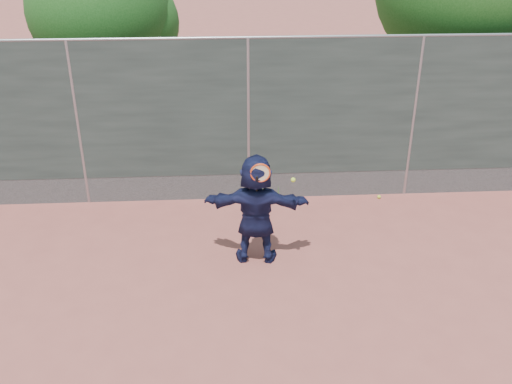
{
  "coord_description": "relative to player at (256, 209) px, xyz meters",
  "views": [
    {
      "loc": [
        -0.45,
        -6.17,
        4.9
      ],
      "look_at": [
        0.01,
        1.39,
        1.16
      ],
      "focal_mm": 40.0,
      "sensor_mm": 36.0,
      "label": 1
    }
  ],
  "objects": [
    {
      "name": "tree_left",
      "position": [
        -2.86,
        5.16,
        2.07
      ],
      "size": [
        3.15,
        3.0,
        4.53
      ],
      "color": "#382314",
      "rests_on": "ground"
    },
    {
      "name": "swing_action",
      "position": [
        0.09,
        -0.21,
        0.66
      ],
      "size": [
        0.65,
        0.19,
        0.51
      ],
      "color": "#E44215",
      "rests_on": "ground"
    },
    {
      "name": "player",
      "position": [
        0.0,
        0.0,
        0.0
      ],
      "size": [
        1.65,
        0.67,
        1.74
      ],
      "primitive_type": "imported",
      "rotation": [
        0.0,
        0.0,
        3.04
      ],
      "color": "#16193D",
      "rests_on": "ground"
    },
    {
      "name": "ball_ground",
      "position": [
        2.46,
        1.93,
        -0.83
      ],
      "size": [
        0.07,
        0.07,
        0.07
      ],
      "primitive_type": "sphere",
      "color": "#C5E232",
      "rests_on": "ground"
    },
    {
      "name": "weed_clump",
      "position": [
        0.29,
        1.99,
        -0.73
      ],
      "size": [
        0.68,
        0.07,
        0.3
      ],
      "color": "#387226",
      "rests_on": "ground"
    },
    {
      "name": "fence",
      "position": [
        -0.01,
        2.11,
        0.71
      ],
      "size": [
        20.0,
        0.06,
        3.03
      ],
      "color": "#38423D",
      "rests_on": "ground"
    },
    {
      "name": "ground",
      "position": [
        -0.01,
        -1.39,
        -0.87
      ],
      "size": [
        80.0,
        80.0,
        0.0
      ],
      "primitive_type": "plane",
      "color": "#9E4C42",
      "rests_on": "ground"
    }
  ]
}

